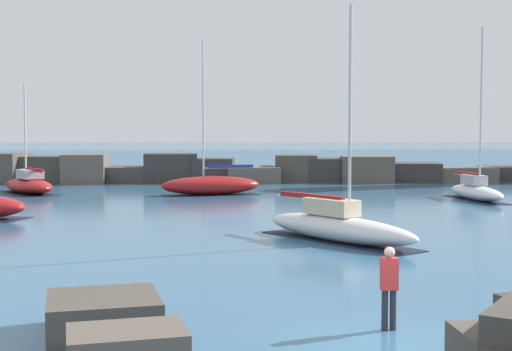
% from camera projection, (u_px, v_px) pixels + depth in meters
% --- Properties ---
extents(ground_plane, '(600.00, 600.00, 0.00)m').
position_uv_depth(ground_plane, '(397.00, 343.00, 14.40)').
color(ground_plane, '#336084').
extents(open_sea_beyond, '(400.00, 116.00, 0.01)m').
position_uv_depth(open_sea_beyond, '(235.00, 158.00, 121.45)').
color(open_sea_beyond, '#235175').
rests_on(open_sea_beyond, ground).
extents(breakwater_jetty, '(57.90, 6.79, 2.53)m').
position_uv_depth(breakwater_jetty, '(246.00, 170.00, 61.52)').
color(breakwater_jetty, brown).
rests_on(breakwater_jetty, ground).
extents(foreground_rocks, '(13.53, 8.00, 1.46)m').
position_uv_depth(foreground_rocks, '(499.00, 347.00, 12.19)').
color(foreground_rocks, '#4C443D').
rests_on(foreground_rocks, ground).
extents(sailboat_moored_0, '(2.07, 7.06, 10.79)m').
position_uv_depth(sailboat_moored_0, '(476.00, 190.00, 45.10)').
color(sailboat_moored_0, white).
rests_on(sailboat_moored_0, ground).
extents(sailboat_moored_1, '(7.13, 3.50, 10.57)m').
position_uv_depth(sailboat_moored_1, '(211.00, 185.00, 48.68)').
color(sailboat_moored_1, maroon).
rests_on(sailboat_moored_1, ground).
extents(sailboat_moored_2, '(5.89, 7.52, 9.11)m').
position_uv_depth(sailboat_moored_2, '(337.00, 226.00, 27.93)').
color(sailboat_moored_2, white).
rests_on(sailboat_moored_2, ground).
extents(sailboat_moored_5, '(5.70, 7.04, 7.70)m').
position_uv_depth(sailboat_moored_5, '(29.00, 185.00, 49.86)').
color(sailboat_moored_5, maroon).
rests_on(sailboat_moored_5, ground).
extents(person_on_rocks, '(0.36, 0.24, 1.81)m').
position_uv_depth(person_on_rocks, '(389.00, 283.00, 15.29)').
color(person_on_rocks, '#282833').
rests_on(person_on_rocks, ground).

